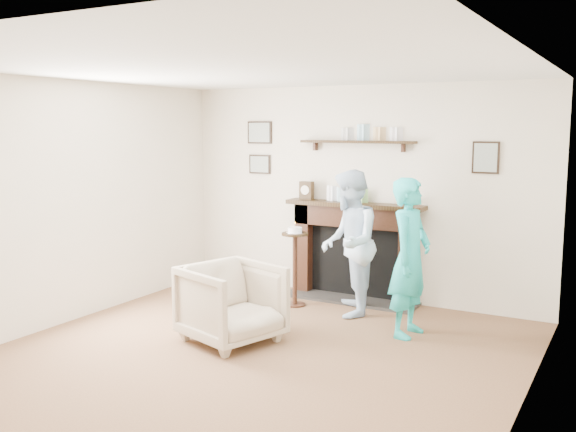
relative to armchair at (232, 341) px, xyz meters
The scene contains 6 objects.
ground 0.57m from the armchair, 45.92° to the right, with size 5.00×5.00×0.00m, color brown.
room_shell 1.70m from the armchair, 35.29° to the left, with size 4.54×5.02×2.52m.
armchair is the anchor object (origin of this frame).
man 1.48m from the armchair, 66.05° to the left, with size 0.76×0.60×1.57m, color #CBDAFF.
woman 1.72m from the armchair, 35.58° to the left, with size 0.56×0.37×1.54m, color #1FB3A3.
pedestal_table 1.51m from the armchair, 93.00° to the left, with size 0.30×0.30×0.96m.
Camera 1 is at (2.92, -4.46, 2.03)m, focal length 40.00 mm.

